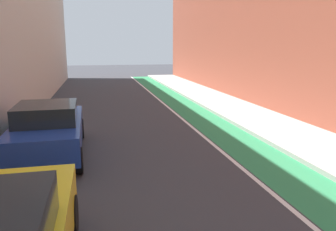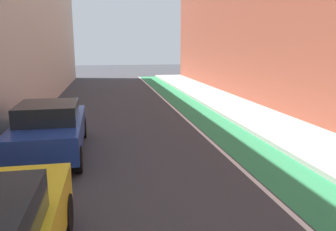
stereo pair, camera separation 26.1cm
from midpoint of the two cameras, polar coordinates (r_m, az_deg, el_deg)
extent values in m
plane|color=#38383D|center=(11.71, -3.99, -3.21)|extent=(90.08, 90.08, 0.00)
cube|color=#2D8451|center=(14.25, 7.26, -0.52)|extent=(1.60, 40.95, 0.00)
cube|color=white|center=(14.00, 3.75, -0.67)|extent=(0.12, 40.95, 0.00)
cube|color=#A8A59E|center=(15.03, 15.07, 0.08)|extent=(2.69, 40.95, 0.14)
cube|color=#9E4C38|center=(17.79, 20.80, 17.29)|extent=(2.40, 36.95, 9.88)
cylinder|color=black|center=(5.88, -16.37, -16.22)|extent=(0.22, 0.66, 0.66)
cube|color=navy|center=(9.89, -19.08, -2.63)|extent=(1.88, 4.39, 0.70)
cube|color=black|center=(9.56, -19.47, 0.39)|extent=(1.61, 1.86, 0.55)
cylinder|color=black|center=(11.65, -22.00, -2.47)|extent=(0.24, 0.67, 0.66)
cylinder|color=black|center=(11.48, -14.03, -2.15)|extent=(0.24, 0.67, 0.66)
cylinder|color=black|center=(8.61, -25.57, -7.74)|extent=(0.24, 0.67, 0.66)
cylinder|color=black|center=(8.37, -14.66, -7.48)|extent=(0.24, 0.67, 0.66)
camera|label=1|loc=(0.13, -89.15, 0.18)|focal=34.88mm
camera|label=2|loc=(0.13, 90.85, -0.18)|focal=34.88mm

